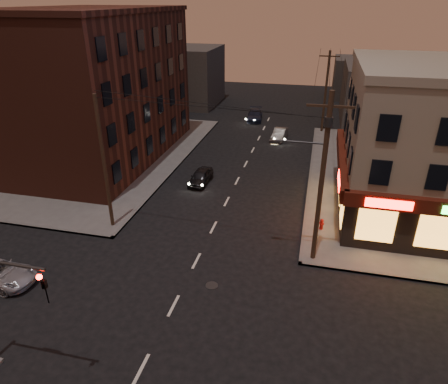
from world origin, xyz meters
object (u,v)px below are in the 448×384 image
(sedan_near, at_px, (201,177))
(sedan_mid, at_px, (280,134))
(sedan_far, at_px, (255,115))
(fire_hydrant, at_px, (322,224))

(sedan_near, relative_size, sedan_mid, 0.97)
(sedan_far, relative_size, fire_hydrant, 5.73)
(sedan_mid, xyz_separation_m, fire_hydrant, (4.93, -18.88, -0.02))
(sedan_near, xyz_separation_m, sedan_far, (1.23, 20.38, 0.05))
(sedan_near, relative_size, fire_hydrant, 4.52)
(sedan_near, relative_size, sedan_far, 0.79)
(sedan_near, xyz_separation_m, sedan_mid, (5.21, 13.32, -0.00))
(sedan_near, bearing_deg, fire_hydrant, -26.39)
(sedan_far, height_order, fire_hydrant, sedan_far)
(sedan_near, bearing_deg, sedan_mid, 70.97)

